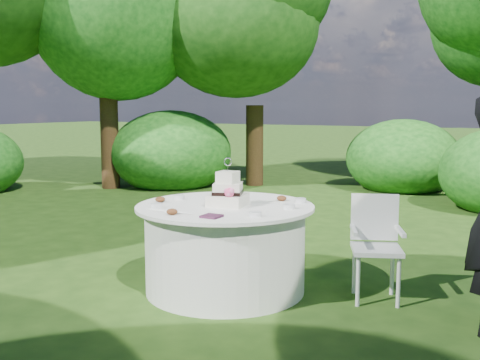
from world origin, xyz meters
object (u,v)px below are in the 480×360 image
object	(u,v)px
table	(225,247)
cake	(228,193)
napkins	(212,216)
chair	(376,238)

from	to	relation	value
table	cake	bearing A→B (deg)	-25.63
napkins	table	size ratio (longest dim) A/B	0.09
chair	napkins	bearing A→B (deg)	-136.58
table	cake	world-z (taller)	cake
napkins	table	distance (m)	0.68
cake	chair	distance (m)	1.32
napkins	cake	xyz separation A→B (m)	(-0.14, 0.50, 0.10)
napkins	cake	distance (m)	0.53
napkins	table	bearing A→B (deg)	109.56
cake	table	bearing A→B (deg)	154.37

